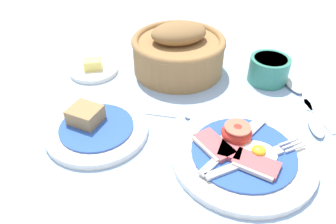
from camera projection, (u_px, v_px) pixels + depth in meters
ground_plane at (211, 163)px, 0.53m from camera, size 3.00×3.00×0.00m
breakfast_plate at (242, 152)px, 0.54m from camera, size 0.24×0.24×0.04m
bread_plate at (95, 128)px, 0.59m from camera, size 0.18×0.18×0.04m
sugar_cup at (269, 69)px, 0.71m from camera, size 0.09×0.09×0.06m
bread_basket at (178, 51)px, 0.73m from camera, size 0.21×0.21×0.11m
butter_dish at (94, 69)px, 0.75m from camera, size 0.11×0.11×0.03m
teaspoon_by_saucer at (188, 116)px, 0.62m from camera, size 0.19×0.05×0.01m
teaspoon_near_cup at (299, 92)px, 0.68m from camera, size 0.06×0.19×0.01m
teaspoon_stray at (313, 116)px, 0.62m from camera, size 0.04×0.19×0.01m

